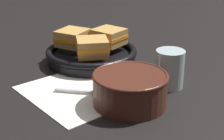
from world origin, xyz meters
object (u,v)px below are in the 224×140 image
spoon (96,92)px  sandwich_near_left (92,47)px  sandwich_near_right (109,37)px  soup_bowl (130,87)px  sandwich_far_left (73,38)px  drinking_glass (170,69)px  skillet (92,55)px

spoon → sandwich_near_left: size_ratio=1.16×
sandwich_near_right → soup_bowl: bearing=-42.4°
sandwich_near_right → sandwich_far_left: size_ratio=0.87×
spoon → soup_bowl: bearing=-18.7°
sandwich_near_right → sandwich_far_left: (-0.08, -0.07, 0.00)m
drinking_glass → soup_bowl: bearing=-98.7°
spoon → skillet: bearing=106.1°
spoon → skillet: (-0.15, 0.16, 0.01)m
soup_bowl → sandwich_near_left: bearing=153.0°
sandwich_near_right → drinking_glass: bearing=-15.6°
spoon → drinking_glass: (0.11, 0.15, 0.04)m
spoon → drinking_glass: 0.18m
skillet → sandwich_near_left: sandwich_near_left is taller
drinking_glass → sandwich_far_left: bearing=-179.0°
sandwich_near_left → sandwich_near_right: bearing=103.9°
soup_bowl → sandwich_near_right: (-0.22, 0.20, 0.02)m
sandwich_near_right → drinking_glass: (0.24, -0.07, -0.02)m
sandwich_far_left → soup_bowl: bearing=-23.5°
sandwich_far_left → spoon: bearing=-34.1°
spoon → sandwich_near_right: 0.26m
skillet → sandwich_near_left: size_ratio=2.65×
sandwich_far_left → sandwich_near_right: bearing=43.9°
sandwich_near_right → sandwich_far_left: bearing=-136.1°
spoon → sandwich_near_right: size_ratio=1.59×
skillet → sandwich_far_left: 0.07m
soup_bowl → sandwich_near_left: sandwich_near_left is taller
soup_bowl → drinking_glass: 0.13m
spoon → skillet: skillet is taller
skillet → sandwich_near_right: bearing=72.1°
spoon → sandwich_far_left: sandwich_far_left is taller
spoon → skillet: 0.22m
drinking_glass → spoon: bearing=-125.6°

